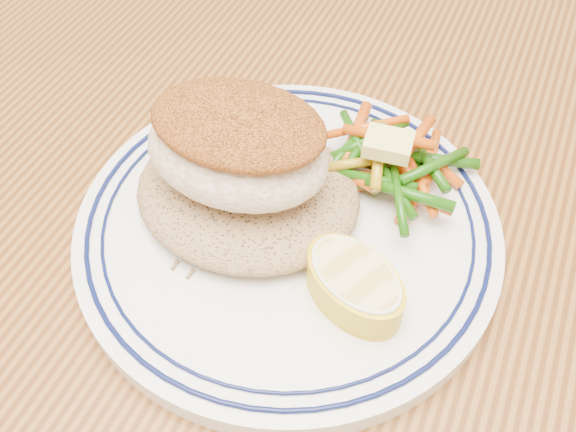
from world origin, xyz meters
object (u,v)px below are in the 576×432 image
(rice_pilaf, at_px, (247,188))
(vegetable_pile, at_px, (387,163))
(dining_table, at_px, (262,284))
(plate, at_px, (288,226))
(lemon_wedge, at_px, (354,284))
(fish_fillet, at_px, (237,145))

(rice_pilaf, relative_size, vegetable_pile, 1.25)
(dining_table, xyz_separation_m, rice_pilaf, (-0.00, -0.01, 0.13))
(dining_table, relative_size, plate, 5.59)
(plate, bearing_deg, dining_table, 151.30)
(lemon_wedge, bearing_deg, fish_fillet, 155.99)
(rice_pilaf, bearing_deg, dining_table, 88.18)
(plate, distance_m, fish_fillet, 0.07)
(fish_fillet, height_order, vegetable_pile, fish_fillet)
(rice_pilaf, xyz_separation_m, fish_fillet, (-0.00, -0.00, 0.04))
(vegetable_pile, bearing_deg, lemon_wedge, -82.73)
(dining_table, bearing_deg, plate, -28.70)
(dining_table, distance_m, plate, 0.11)
(plate, bearing_deg, fish_fillet, 173.96)
(plate, bearing_deg, vegetable_pile, 53.75)
(plate, distance_m, vegetable_pile, 0.08)
(dining_table, bearing_deg, lemon_wedge, -31.62)
(fish_fillet, bearing_deg, plate, -6.04)
(dining_table, relative_size, vegetable_pile, 12.97)
(fish_fillet, bearing_deg, vegetable_pile, 35.87)
(rice_pilaf, bearing_deg, plate, -7.26)
(fish_fillet, relative_size, vegetable_pile, 0.99)
(fish_fillet, distance_m, vegetable_pile, 0.10)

